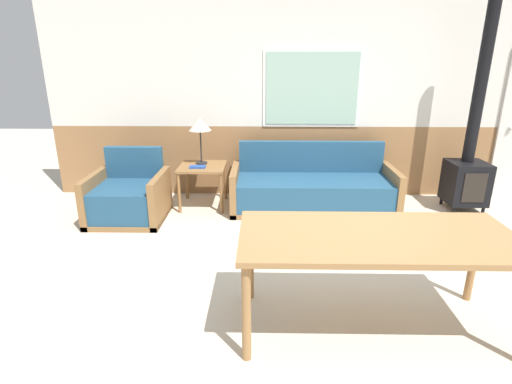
# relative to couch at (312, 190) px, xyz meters

# --- Properties ---
(ground_plane) EXTENTS (16.00, 16.00, 0.00)m
(ground_plane) POSITION_rel_couch_xyz_m (0.02, -2.03, -0.25)
(ground_plane) COLOR beige
(wall_back) EXTENTS (7.20, 0.09, 2.70)m
(wall_back) POSITION_rel_couch_xyz_m (0.02, 0.60, 1.11)
(wall_back) COLOR #996B42
(wall_back) RESTS_ON ground_plane
(couch) EXTENTS (2.09, 0.82, 0.82)m
(couch) POSITION_rel_couch_xyz_m (0.00, 0.00, 0.00)
(couch) COLOR olive
(couch) RESTS_ON ground_plane
(armchair) EXTENTS (0.87, 0.83, 0.82)m
(armchair) POSITION_rel_couch_xyz_m (-2.27, -0.39, 0.01)
(armchair) COLOR olive
(armchair) RESTS_ON ground_plane
(side_table) EXTENTS (0.59, 0.59, 0.55)m
(side_table) POSITION_rel_couch_xyz_m (-1.43, 0.07, 0.22)
(side_table) COLOR olive
(side_table) RESTS_ON ground_plane
(table_lamp) EXTENTS (0.29, 0.29, 0.60)m
(table_lamp) POSITION_rel_couch_xyz_m (-1.45, 0.17, 0.80)
(table_lamp) COLOR #262628
(table_lamp) RESTS_ON side_table
(book_stack) EXTENTS (0.20, 0.12, 0.02)m
(book_stack) POSITION_rel_couch_xyz_m (-1.48, -0.03, 0.31)
(book_stack) COLOR #234799
(book_stack) RESTS_ON side_table
(dining_table) EXTENTS (1.90, 0.83, 0.74)m
(dining_table) POSITION_rel_couch_xyz_m (0.15, -2.42, 0.42)
(dining_table) COLOR #9E7042
(dining_table) RESTS_ON ground_plane
(wood_stove) EXTENTS (0.46, 0.47, 2.52)m
(wood_stove) POSITION_rel_couch_xyz_m (1.95, 0.01, 0.43)
(wood_stove) COLOR black
(wood_stove) RESTS_ON ground_plane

